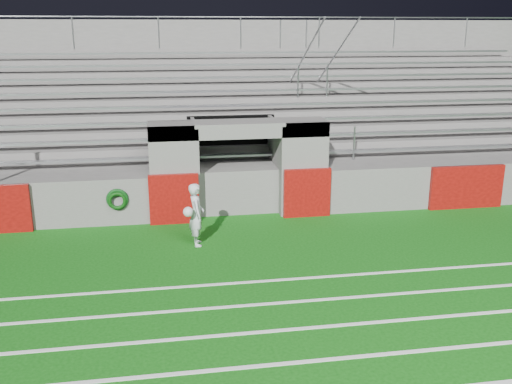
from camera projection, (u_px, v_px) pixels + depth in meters
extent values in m
plane|color=#0E510D|center=(260.00, 262.00, 12.67)|extent=(90.00, 90.00, 0.00)
cube|color=white|center=(304.00, 362.00, 8.88)|extent=(28.00, 0.09, 0.01)
cube|color=white|center=(290.00, 330.00, 9.83)|extent=(28.00, 0.09, 0.01)
cube|color=white|center=(278.00, 303.00, 10.78)|extent=(28.00, 0.09, 0.01)
cube|color=white|center=(269.00, 281.00, 11.72)|extent=(28.00, 0.09, 0.01)
cube|color=#605E5B|center=(500.00, 183.00, 16.71)|extent=(10.60, 0.35, 1.25)
cube|color=#605E5B|center=(173.00, 171.00, 15.35)|extent=(1.20, 1.00, 2.60)
cube|color=#605E5B|center=(303.00, 166.00, 15.91)|extent=(1.20, 1.00, 2.60)
cube|color=black|center=(231.00, 157.00, 17.26)|extent=(2.60, 0.20, 2.50)
cube|color=#605E5B|center=(195.00, 167.00, 16.03)|extent=(0.10, 2.20, 2.50)
cube|color=#605E5B|center=(276.00, 164.00, 16.39)|extent=(0.10, 2.20, 2.50)
cube|color=#605E5B|center=(238.00, 129.00, 15.32)|extent=(4.80, 1.00, 0.40)
cube|color=#605E5B|center=(224.00, 146.00, 19.32)|extent=(26.00, 8.00, 0.20)
cube|color=#605E5B|center=(224.00, 164.00, 19.49)|extent=(26.00, 8.00, 1.05)
cube|color=#660A08|center=(174.00, 199.00, 15.00)|extent=(1.30, 0.15, 1.35)
cube|color=#660A08|center=(307.00, 193.00, 15.56)|extent=(1.30, 0.15, 1.35)
cube|color=#660A08|center=(466.00, 187.00, 16.31)|extent=(2.20, 0.15, 1.25)
cube|color=gray|center=(234.00, 155.00, 16.46)|extent=(23.00, 0.28, 0.06)
cube|color=#605E5B|center=(231.00, 150.00, 17.27)|extent=(24.00, 0.75, 0.38)
cube|color=gray|center=(231.00, 137.00, 17.06)|extent=(23.00, 0.28, 0.06)
cube|color=#605E5B|center=(228.00, 139.00, 17.93)|extent=(24.00, 0.75, 0.76)
cube|color=gray|center=(228.00, 121.00, 17.67)|extent=(23.00, 0.28, 0.06)
cube|color=#605E5B|center=(225.00, 129.00, 18.59)|extent=(24.00, 0.75, 1.14)
cube|color=gray|center=(225.00, 105.00, 18.27)|extent=(23.00, 0.28, 0.06)
cube|color=#605E5B|center=(223.00, 120.00, 19.25)|extent=(24.00, 0.75, 1.52)
cube|color=gray|center=(222.00, 91.00, 18.88)|extent=(23.00, 0.28, 0.06)
cube|color=#605E5B|center=(220.00, 111.00, 19.91)|extent=(24.00, 0.75, 1.90)
cube|color=gray|center=(220.00, 78.00, 19.49)|extent=(23.00, 0.28, 0.06)
cube|color=#605E5B|center=(218.00, 103.00, 20.56)|extent=(24.00, 0.75, 2.28)
cube|color=gray|center=(218.00, 65.00, 20.09)|extent=(23.00, 0.28, 0.06)
cube|color=#605E5B|center=(216.00, 95.00, 21.22)|extent=(24.00, 0.75, 2.66)
cube|color=gray|center=(215.00, 53.00, 20.70)|extent=(23.00, 0.28, 0.06)
cube|color=#605E5B|center=(214.00, 92.00, 21.84)|extent=(26.00, 0.60, 5.29)
cylinder|color=#A5A8AD|center=(321.00, 145.00, 16.51)|extent=(0.05, 0.05, 1.00)
cylinder|color=#A5A8AD|center=(298.00, 82.00, 18.93)|extent=(0.05, 0.05, 1.00)
cylinder|color=#A5A8AD|center=(280.00, 34.00, 21.35)|extent=(0.05, 0.05, 1.00)
cylinder|color=#A5A8AD|center=(298.00, 67.00, 18.79)|extent=(0.05, 6.02, 3.08)
cylinder|color=#A5A8AD|center=(354.00, 144.00, 16.67)|extent=(0.05, 0.05, 1.00)
cylinder|color=#A5A8AD|center=(327.00, 82.00, 19.09)|extent=(0.05, 0.05, 1.00)
cylinder|color=#A5A8AD|center=(306.00, 34.00, 21.51)|extent=(0.05, 0.05, 1.00)
cylinder|color=#A5A8AD|center=(328.00, 66.00, 18.95)|extent=(0.05, 6.02, 3.08)
cylinder|color=#A5A8AD|center=(73.00, 33.00, 20.17)|extent=(0.05, 0.05, 1.10)
cylinder|color=#A5A8AD|center=(159.00, 33.00, 20.64)|extent=(0.05, 0.05, 1.10)
cylinder|color=#A5A8AD|center=(241.00, 32.00, 21.10)|extent=(0.05, 0.05, 1.10)
cylinder|color=#A5A8AD|center=(319.00, 32.00, 21.57)|extent=(0.05, 0.05, 1.10)
cylinder|color=#A5A8AD|center=(394.00, 32.00, 22.04)|extent=(0.05, 0.05, 1.10)
cylinder|color=#A5A8AD|center=(466.00, 32.00, 22.51)|extent=(0.05, 0.05, 1.10)
cylinder|color=#A5A8AD|center=(213.00, 17.00, 20.80)|extent=(24.00, 0.05, 0.05)
imported|color=silver|center=(196.00, 214.00, 13.49)|extent=(0.40, 0.57, 1.52)
sphere|color=white|center=(188.00, 212.00, 13.14)|extent=(0.24, 0.24, 0.24)
torus|color=#0C3E11|center=(117.00, 199.00, 14.76)|extent=(0.57, 0.11, 0.57)
torus|color=#0C3C0C|center=(117.00, 201.00, 14.72)|extent=(0.47, 0.09, 0.47)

